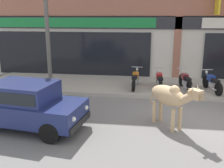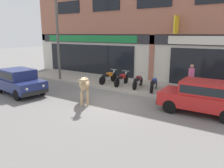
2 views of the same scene
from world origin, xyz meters
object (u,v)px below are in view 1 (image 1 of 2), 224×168
(car_1, at_px, (25,103))
(cow, at_px, (170,97))
(motorcycle_3, at_px, (212,83))
(motorcycle_2, at_px, (185,81))
(motorcycle_1, at_px, (159,81))
(motorcycle_0, at_px, (135,80))
(utility_pole, at_px, (47,17))

(car_1, bearing_deg, cow, 8.73)
(car_1, relative_size, motorcycle_3, 2.10)
(motorcycle_2, bearing_deg, motorcycle_1, -177.07)
(motorcycle_0, height_order, motorcycle_2, same)
(motorcycle_0, bearing_deg, motorcycle_3, -3.04)
(cow, height_order, car_1, cow)
(motorcycle_1, height_order, motorcycle_3, same)
(motorcycle_1, relative_size, motorcycle_3, 1.01)
(utility_pole, bearing_deg, car_1, -80.25)
(motorcycle_1, bearing_deg, car_1, -132.92)
(cow, distance_m, motorcycle_1, 3.90)
(cow, bearing_deg, car_1, -171.27)
(car_1, relative_size, utility_pole, 0.59)
(motorcycle_3, bearing_deg, motorcycle_1, 177.27)
(motorcycle_1, relative_size, motorcycle_2, 1.01)
(cow, bearing_deg, motorcycle_2, 75.82)
(motorcycle_2, bearing_deg, motorcycle_0, 179.71)
(motorcycle_1, distance_m, motorcycle_3, 2.28)
(motorcycle_0, xyz_separation_m, utility_pole, (-3.78, -0.81, 2.79))
(car_1, height_order, utility_pole, utility_pole)
(motorcycle_3, bearing_deg, car_1, -145.71)
(utility_pole, bearing_deg, motorcycle_1, 8.68)
(car_1, distance_m, utility_pole, 4.61)
(motorcycle_2, height_order, motorcycle_3, same)
(cow, bearing_deg, motorcycle_1, 92.41)
(cow, xyz_separation_m, motorcycle_3, (2.12, 3.76, -0.45))
(cow, distance_m, motorcycle_2, 4.08)
(car_1, relative_size, motorcycle_1, 2.07)
(motorcycle_1, bearing_deg, motorcycle_0, 176.31)
(cow, bearing_deg, motorcycle_0, 107.68)
(motorcycle_3, bearing_deg, motorcycle_0, 176.96)
(car_1, height_order, motorcycle_1, car_1)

